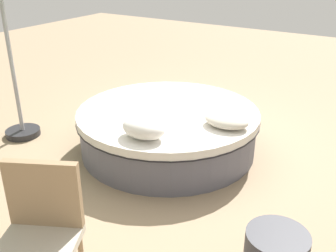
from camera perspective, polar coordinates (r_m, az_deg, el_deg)
name	(u,v)px	position (r m, az deg, el deg)	size (l,w,h in m)	color
ground_plane	(168,149)	(4.87, 0.00, -3.32)	(16.00, 16.00, 0.00)	#9E8466
round_bed	(168,129)	(4.75, 0.00, -0.49)	(2.15, 2.15, 0.52)	#595966
throw_pillow_0	(144,128)	(3.95, -3.52, -0.26)	(0.47, 0.33, 0.21)	white
throw_pillow_1	(227,120)	(4.25, 8.45, 0.83)	(0.48, 0.36, 0.14)	beige
patio_chair	(40,225)	(2.87, -17.96, -13.42)	(0.69, 0.68, 0.98)	#997A56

